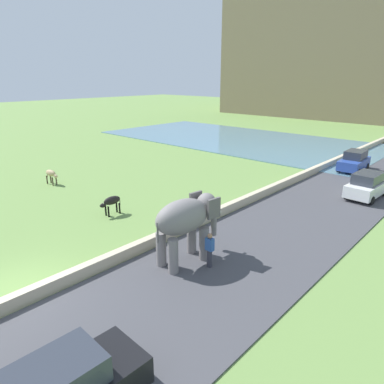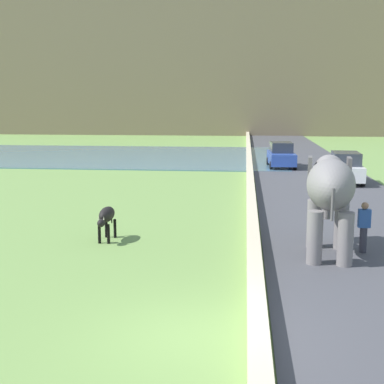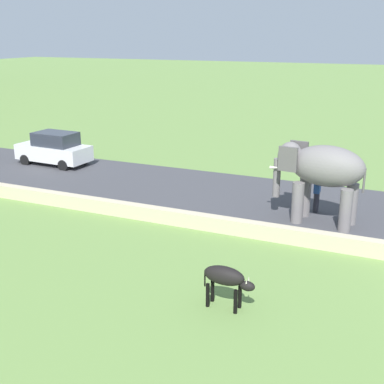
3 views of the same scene
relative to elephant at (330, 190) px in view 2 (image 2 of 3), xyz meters
The scene contains 10 objects.
ground_plane 7.25m from the elephant, 119.74° to the right, with size 220.00×220.00×0.00m, color #6B8E47.
road_surface 14.19m from the elephant, 83.66° to the left, with size 7.00×120.00×0.06m, color #424247.
barrier_wall 12.30m from the elephant, 100.65° to the left, with size 0.40×110.00×0.55m, color beige.
lake 32.97m from the elephant, 122.02° to the left, with size 36.00×18.00×0.08m, color slate.
hill_distant 70.53m from the elephant, 97.80° to the left, with size 64.00×28.00×26.47m, color #75664C.
elephant is the anchor object (origin of this frame).
person_beside_elephant 1.62m from the elephant, 13.31° to the left, with size 0.36×0.22×1.63m.
car_blue 21.39m from the elephant, 90.07° to the left, with size 1.92×4.06×1.80m.
car_white 14.94m from the elephant, 77.89° to the left, with size 1.95×4.08×1.80m.
cow_black 7.30m from the elephant, behind, with size 0.48×1.39×1.15m.
Camera 2 is at (0.90, -9.79, 4.67)m, focal length 49.24 mm.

